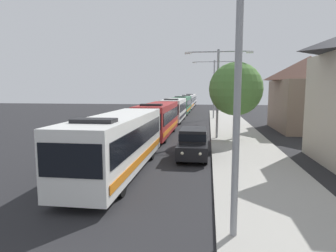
{
  "coord_description": "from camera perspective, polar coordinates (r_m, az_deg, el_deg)",
  "views": [
    {
      "loc": [
        3.3,
        -3.86,
        4.4
      ],
      "look_at": [
        0.38,
        17.32,
        1.68
      ],
      "focal_mm": 31.05,
      "sensor_mm": 36.0,
      "label": 1
    }
  ],
  "objects": [
    {
      "name": "bus_lead",
      "position": [
        15.46,
        -9.58,
        -2.96
      ],
      "size": [
        2.58,
        11.02,
        3.21
      ],
      "color": "silver",
      "rests_on": "ground_plane"
    },
    {
      "name": "bus_second_in_line",
      "position": [
        27.09,
        -1.95,
        1.5
      ],
      "size": [
        2.58,
        10.9,
        3.21
      ],
      "color": "maroon",
      "rests_on": "ground_plane"
    },
    {
      "name": "bus_middle",
      "position": [
        39.78,
        1.21,
        3.34
      ],
      "size": [
        2.58,
        10.62,
        3.21
      ],
      "color": "silver",
      "rests_on": "ground_plane"
    },
    {
      "name": "bus_fourth_in_line",
      "position": [
        51.71,
        2.76,
        4.23
      ],
      "size": [
        2.58,
        11.18,
        3.21
      ],
      "color": "#33724C",
      "rests_on": "ground_plane"
    },
    {
      "name": "bus_rear",
      "position": [
        64.61,
        3.79,
        4.83
      ],
      "size": [
        2.58,
        10.54,
        3.21
      ],
      "color": "silver",
      "rests_on": "ground_plane"
    },
    {
      "name": "bus_tail_end",
      "position": [
        76.53,
        4.43,
        5.2
      ],
      "size": [
        2.58,
        11.91,
        3.21
      ],
      "color": "silver",
      "rests_on": "ground_plane"
    },
    {
      "name": "white_suv",
      "position": [
        18.67,
        4.98,
        -3.18
      ],
      "size": [
        1.86,
        4.58,
        1.9
      ],
      "color": "black",
      "rests_on": "ground_plane"
    },
    {
      "name": "streetlamp_near",
      "position": [
        8.31,
        13.6,
        10.2
      ],
      "size": [
        5.45,
        0.28,
        7.66
      ],
      "color": "gray",
      "rests_on": "sidewalk"
    },
    {
      "name": "streetlamp_mid",
      "position": [
        25.64,
        9.75,
        8.16
      ],
      "size": [
        5.74,
        0.28,
        7.62
      ],
      "color": "gray",
      "rests_on": "sidewalk"
    },
    {
      "name": "streetlamp_far",
      "position": [
        43.01,
        9.03,
        8.35
      ],
      "size": [
        6.29,
        0.28,
        8.37
      ],
      "color": "gray",
      "rests_on": "sidewalk"
    },
    {
      "name": "roadside_tree",
      "position": [
        25.49,
        13.16,
        7.09
      ],
      "size": [
        4.53,
        4.53,
        6.54
      ],
      "color": "#4C3823",
      "rests_on": "sidewalk"
    },
    {
      "name": "house_distant_gabled",
      "position": [
        34.12,
        25.83,
        5.86
      ],
      "size": [
        6.65,
        9.38,
        7.84
      ],
      "color": "#7A6656",
      "rests_on": "ground_plane"
    }
  ]
}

